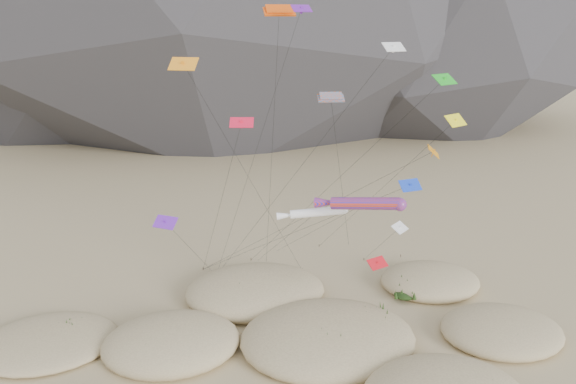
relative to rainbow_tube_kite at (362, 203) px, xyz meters
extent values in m
ellipsoid|color=#CCB789|center=(-17.34, -1.90, -10.96)|extent=(11.87, 10.09, 3.21)
ellipsoid|color=#CCB789|center=(-3.90, -3.82, -10.91)|extent=(15.47, 13.15, 3.44)
ellipsoid|color=#CCB789|center=(11.93, -5.25, -11.13)|extent=(11.08, 9.42, 2.47)
ellipsoid|color=#CCB789|center=(-8.94, 6.30, -10.96)|extent=(14.33, 12.18, 3.23)
ellipsoid|color=#CCB789|center=(9.79, 5.20, -11.07)|extent=(10.64, 9.05, 2.74)
ellipsoid|color=#CCB789|center=(-28.09, 0.84, -11.29)|extent=(12.06, 10.25, 1.75)
ellipsoid|color=black|center=(-18.51, -3.34, -10.89)|extent=(2.83, 2.42, 0.85)
ellipsoid|color=black|center=(-14.39, -2.36, -10.99)|extent=(1.98, 1.69, 0.59)
ellipsoid|color=black|center=(-3.76, -5.25, -10.59)|extent=(3.31, 2.83, 0.99)
ellipsoid|color=black|center=(0.36, -2.32, -10.69)|extent=(3.09, 2.64, 0.93)
ellipsoid|color=black|center=(-4.52, -7.42, -10.79)|extent=(2.30, 1.97, 0.69)
ellipsoid|color=black|center=(13.19, -6.69, -11.09)|extent=(2.44, 2.09, 0.73)
ellipsoid|color=black|center=(-9.23, 6.04, -10.69)|extent=(2.64, 2.25, 0.79)
ellipsoid|color=black|center=(-5.69, 5.76, -10.79)|extent=(2.65, 2.27, 0.80)
ellipsoid|color=black|center=(7.62, 4.92, -10.99)|extent=(2.49, 2.13, 0.75)
ellipsoid|color=black|center=(5.95, 2.72, -11.09)|extent=(2.35, 2.01, 0.70)
ellipsoid|color=black|center=(-26.35, 2.65, -11.19)|extent=(2.05, 1.76, 0.62)
ellipsoid|color=black|center=(-26.91, 1.24, -11.29)|extent=(1.94, 1.66, 0.58)
cylinder|color=#3F2D1E|center=(-6.16, 11.01, -11.54)|extent=(0.08, 0.08, 0.30)
cylinder|color=#3F2D1E|center=(-8.21, 15.52, -11.54)|extent=(0.08, 0.08, 0.30)
cylinder|color=#3F2D1E|center=(-2.85, 11.55, -11.54)|extent=(0.08, 0.08, 0.30)
cylinder|color=#3F2D1E|center=(0.74, 18.06, -11.54)|extent=(0.08, 0.08, 0.30)
cylinder|color=#3F2D1E|center=(4.99, 13.05, -11.54)|extent=(0.08, 0.08, 0.30)
cylinder|color=#3F2D1E|center=(-13.93, 13.97, -11.54)|extent=(0.08, 0.08, 0.30)
cylinder|color=#3F2D1E|center=(9.64, 13.12, -11.54)|extent=(0.08, 0.08, 0.30)
cylinder|color=#3F2D1E|center=(-12.56, 12.09, -11.54)|extent=(0.08, 0.08, 0.30)
cylinder|color=red|center=(0.25, -0.16, 0.04)|extent=(5.97, 4.15, 1.77)
sphere|color=red|center=(2.91, -1.72, 0.28)|extent=(1.19, 1.19, 1.19)
cone|color=red|center=(-2.68, 1.57, -0.27)|extent=(2.73, 2.18, 1.27)
cylinder|color=black|center=(-2.22, 8.83, -5.82)|extent=(4.97, 17.99, 11.74)
cylinder|color=white|center=(-3.28, 3.34, -1.76)|extent=(5.22, 1.46, 1.17)
sphere|color=white|center=(-0.74, 3.02, -1.56)|extent=(0.86, 0.86, 0.86)
cone|color=white|center=(-6.07, 3.69, -2.02)|extent=(2.17, 0.99, 0.88)
cylinder|color=black|center=(-5.41, 9.28, -6.72)|extent=(4.30, 11.89, 9.95)
cube|color=#DE4A0B|center=(-5.98, 8.11, 16.42)|extent=(2.98, 1.27, 0.86)
cube|color=#DE4A0B|center=(-5.98, 8.11, 16.65)|extent=(2.53, 0.99, 0.84)
cylinder|color=black|center=(-6.23, 11.49, 2.37)|extent=(0.52, 6.78, 28.11)
cube|color=#E34D17|center=(-1.45, 5.96, 8.62)|extent=(2.59, 1.25, 0.69)
cube|color=#E34D17|center=(-1.45, 5.96, 8.84)|extent=(2.19, 1.00, 0.68)
cylinder|color=black|center=(1.58, 12.00, -1.54)|extent=(6.09, 12.11, 20.32)
cube|color=red|center=(0.96, -2.16, -4.93)|extent=(2.07, 1.59, 0.72)
cube|color=red|center=(0.96, -2.16, -5.08)|extent=(0.29, 0.29, 0.63)
cylinder|color=black|center=(2.97, 5.45, -8.28)|extent=(4.06, 15.22, 6.73)
cube|color=purple|center=(-17.22, -0.70, -0.33)|extent=(2.20, 1.91, 0.82)
cube|color=purple|center=(-17.22, -0.70, -0.48)|extent=(0.35, 0.35, 0.67)
cylinder|color=black|center=(-14.89, 5.69, -5.98)|extent=(4.69, 12.81, 11.33)
cube|color=orange|center=(-15.04, 1.32, 12.34)|extent=(2.56, 1.98, 0.98)
cube|color=orange|center=(-15.04, 1.32, 12.19)|extent=(0.39, 0.42, 0.77)
cylinder|color=black|center=(-8.94, 6.44, 0.35)|extent=(12.22, 10.25, 23.99)
cube|color=white|center=(4.01, 4.58, 13.34)|extent=(2.25, 1.49, 0.80)
cube|color=white|center=(4.01, 4.58, 13.19)|extent=(0.30, 0.29, 0.71)
cylinder|color=black|center=(-4.27, 8.33, 0.85)|extent=(16.60, 7.54, 24.99)
cube|color=green|center=(9.49, 5.04, 10.26)|extent=(2.79, 2.23, 0.93)
cube|color=green|center=(9.49, 5.04, 10.11)|extent=(0.39, 0.37, 0.85)
cylinder|color=black|center=(0.64, 10.28, -0.69)|extent=(17.73, 10.51, 21.91)
cube|color=red|center=(-10.38, 2.06, 7.30)|extent=(2.22, 1.46, 0.74)
cube|color=red|center=(-10.38, 2.06, 7.15)|extent=(0.28, 0.25, 0.71)
cylinder|color=black|center=(-12.15, 8.01, -2.17)|extent=(3.58, 11.93, 18.95)
cube|color=blue|center=(4.62, 0.26, 1.37)|extent=(2.20, 1.35, 0.90)
cube|color=blue|center=(4.62, 0.26, 1.22)|extent=(0.30, 0.36, 0.67)
cylinder|color=black|center=(-4.65, 7.12, -5.14)|extent=(18.58, 13.73, 13.02)
cube|color=#671BA0|center=(-4.48, 5.33, 16.67)|extent=(1.91, 1.25, 0.65)
cube|color=#671BA0|center=(-4.48, 5.33, 16.52)|extent=(0.24, 0.22, 0.61)
cylinder|color=black|center=(-8.52, 8.71, 2.52)|extent=(8.11, 6.79, 28.31)
cube|color=orange|center=(7.46, 2.02, 3.98)|extent=(1.80, 2.44, 0.94)
cube|color=orange|center=(7.46, 2.02, 3.83)|extent=(0.39, 0.36, 0.73)
cylinder|color=black|center=(-3.23, 7.99, -3.83)|extent=(21.41, 11.97, 15.64)
cube|color=white|center=(2.32, -3.43, -1.19)|extent=(1.86, 1.81, 0.61)
cube|color=white|center=(2.32, -3.43, -1.34)|extent=(0.26, 0.26, 0.59)
cylinder|color=black|center=(3.65, 4.81, -6.41)|extent=(2.70, 16.50, 10.47)
cube|color=yellow|center=(6.25, -4.03, 7.98)|extent=(2.18, 1.76, 0.87)
cube|color=yellow|center=(6.25, -4.03, 7.83)|extent=(0.36, 0.38, 0.65)
cylinder|color=black|center=(3.50, 7.01, -1.83)|extent=(5.54, 22.11, 19.63)
camera|label=1|loc=(-15.47, -45.45, 15.84)|focal=35.00mm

